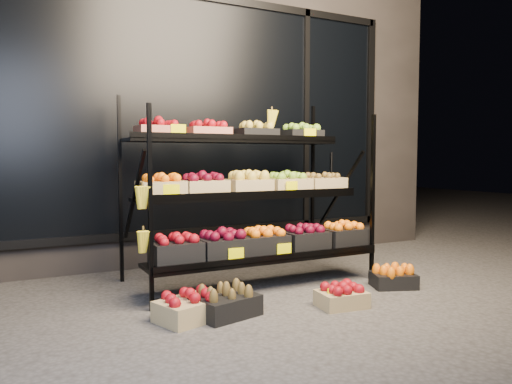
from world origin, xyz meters
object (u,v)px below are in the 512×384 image
floor_crate_left (189,306)px  floor_crate_midright (342,296)px  display_rack (250,195)px  floor_crate_midleft (226,302)px

floor_crate_left → floor_crate_midright: (1.11, -0.24, -0.01)m
display_rack → floor_crate_midright: (0.27, -0.98, -0.70)m
display_rack → floor_crate_midleft: display_rack is taller
floor_crate_left → floor_crate_midleft: floor_crate_midleft is taller
floor_crate_left → floor_crate_midleft: bearing=-25.7°
floor_crate_midleft → floor_crate_midright: bearing=-27.5°
floor_crate_midleft → floor_crate_midright: floor_crate_midleft is taller
display_rack → floor_crate_left: size_ratio=4.40×
floor_crate_midleft → floor_crate_midright: size_ratio=1.32×
floor_crate_left → floor_crate_midleft: (0.26, -0.03, 0.00)m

